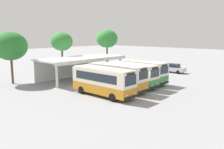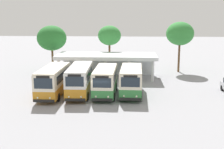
{
  "view_description": "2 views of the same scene",
  "coord_description": "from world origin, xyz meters",
  "views": [
    {
      "loc": [
        -23.99,
        -16.07,
        6.91
      ],
      "look_at": [
        0.62,
        6.12,
        1.27
      ],
      "focal_mm": 38.0,
      "sensor_mm": 36.0,
      "label": 1
    },
    {
      "loc": [
        3.19,
        -29.55,
        9.09
      ],
      "look_at": [
        1.25,
        4.32,
        2.04
      ],
      "focal_mm": 47.14,
      "sensor_mm": 36.0,
      "label": 2
    }
  ],
  "objects": [
    {
      "name": "parked_car_flank",
      "position": [
        15.25,
        4.17,
        0.83
      ],
      "size": [
        1.88,
        4.08,
        1.62
      ],
      "color": "black",
      "rests_on": "ground"
    },
    {
      "name": "roadside_tree_behind_canopy",
      "position": [
        0.12,
        17.03,
        5.66
      ],
      "size": [
        3.64,
        3.64,
        7.25
      ],
      "color": "brown",
      "rests_on": "ground"
    },
    {
      "name": "waiting_chair_second_from_end",
      "position": [
        -0.7,
        11.34,
        0.52
      ],
      "size": [
        0.45,
        0.45,
        0.86
      ],
      "color": "slate",
      "rests_on": "ground"
    },
    {
      "name": "waiting_chair_end_by_column",
      "position": [
        -1.28,
        11.28,
        0.52
      ],
      "size": [
        0.45,
        0.45,
        0.86
      ],
      "color": "slate",
      "rests_on": "ground"
    },
    {
      "name": "city_bus_second_in_row",
      "position": [
        -2.31,
        2.7,
        1.81
      ],
      "size": [
        2.55,
        7.98,
        3.27
      ],
      "color": "black",
      "rests_on": "ground"
    },
    {
      "name": "city_bus_middle_cream",
      "position": [
        0.59,
        2.59,
        1.73
      ],
      "size": [
        2.48,
        7.31,
        3.11
      ],
      "color": "black",
      "rests_on": "ground"
    },
    {
      "name": "waiting_chair_middle_seat",
      "position": [
        -0.11,
        11.37,
        0.52
      ],
      "size": [
        0.45,
        0.45,
        0.86
      ],
      "color": "slate",
      "rests_on": "ground"
    },
    {
      "name": "roadside_tree_east_of_canopy",
      "position": [
        11.12,
        16.94,
        6.02
      ],
      "size": [
        4.28,
        4.28,
        7.86
      ],
      "color": "brown",
      "rests_on": "ground"
    },
    {
      "name": "terminal_canopy",
      "position": [
        0.05,
        12.38,
        2.63
      ],
      "size": [
        14.11,
        5.73,
        3.4
      ],
      "color": "silver",
      "rests_on": "ground"
    },
    {
      "name": "city_bus_fourth_amber",
      "position": [
        3.49,
        2.84,
        1.74
      ],
      "size": [
        2.62,
        7.14,
        3.14
      ],
      "color": "black",
      "rests_on": "ground"
    },
    {
      "name": "ground_plane",
      "position": [
        0.0,
        0.0,
        0.0
      ],
      "size": [
        180.0,
        180.0,
        0.0
      ],
      "primitive_type": "plane",
      "color": "#939399"
    },
    {
      "name": "roadside_tree_west_of_canopy",
      "position": [
        -8.98,
        16.38,
        5.28
      ],
      "size": [
        4.63,
        4.63,
        7.27
      ],
      "color": "brown",
      "rests_on": "ground"
    },
    {
      "name": "city_bus_nearest_orange",
      "position": [
        -5.22,
        2.23,
        1.77
      ],
      "size": [
        2.43,
        8.08,
        3.2
      ],
      "color": "black",
      "rests_on": "ground"
    }
  ]
}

